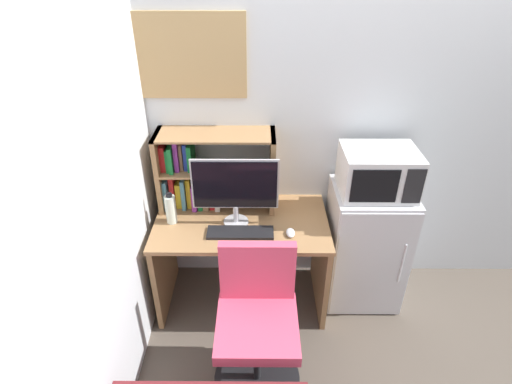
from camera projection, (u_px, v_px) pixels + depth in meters
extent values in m
cube|color=silver|center=(441.00, 123.00, 2.79)|extent=(6.40, 0.04, 2.60)
cube|color=silver|center=(35.00, 298.00, 1.42)|extent=(0.04, 4.40, 2.60)
cube|color=#997047|center=(241.00, 222.00, 2.79)|extent=(1.18, 0.68, 0.03)
cube|color=#997047|center=(164.00, 263.00, 2.99)|extent=(0.04, 0.61, 0.70)
cube|color=#997047|center=(321.00, 263.00, 2.98)|extent=(0.04, 0.61, 0.70)
cube|color=#997047|center=(161.00, 171.00, 2.82)|extent=(0.03, 0.28, 0.55)
cube|color=#997047|center=(272.00, 171.00, 2.81)|extent=(0.03, 0.28, 0.55)
cube|color=#997047|center=(214.00, 135.00, 2.67)|extent=(0.80, 0.28, 0.01)
cube|color=#997047|center=(216.00, 169.00, 2.81)|extent=(0.74, 0.28, 0.01)
cube|color=teal|center=(168.00, 190.00, 2.91)|extent=(0.03, 0.23, 0.23)
cube|color=#B21E1E|center=(174.00, 188.00, 2.92)|extent=(0.03, 0.19, 0.25)
cube|color=gold|center=(180.00, 191.00, 2.94)|extent=(0.04, 0.18, 0.19)
cube|color=teal|center=(185.00, 189.00, 2.92)|extent=(0.03, 0.21, 0.23)
cube|color=gold|center=(190.00, 189.00, 2.93)|extent=(0.03, 0.18, 0.23)
cube|color=purple|center=(196.00, 192.00, 2.92)|extent=(0.03, 0.23, 0.19)
cube|color=#197233|center=(201.00, 191.00, 2.92)|extent=(0.03, 0.22, 0.20)
cube|color=brown|center=(206.00, 189.00, 2.91)|extent=(0.04, 0.22, 0.23)
cube|color=#B21E1E|center=(213.00, 191.00, 2.93)|extent=(0.03, 0.20, 0.20)
cube|color=silver|center=(218.00, 190.00, 2.91)|extent=(0.03, 0.23, 0.23)
cube|color=#B21E1E|center=(165.00, 154.00, 2.78)|extent=(0.04, 0.19, 0.18)
cube|color=#197233|center=(169.00, 156.00, 2.78)|extent=(0.02, 0.21, 0.16)
cube|color=#197233|center=(173.00, 155.00, 2.77)|extent=(0.03, 0.23, 0.18)
cube|color=purple|center=(178.00, 152.00, 2.77)|extent=(0.03, 0.19, 0.22)
cube|color=brown|center=(182.00, 153.00, 2.78)|extent=(0.02, 0.16, 0.19)
cube|color=navy|center=(187.00, 153.00, 2.78)|extent=(0.02, 0.17, 0.19)
cube|color=#197233|center=(191.00, 154.00, 2.78)|extent=(0.03, 0.19, 0.18)
cylinder|color=#B7B7BC|center=(236.00, 222.00, 2.76)|extent=(0.17, 0.17, 0.02)
cylinder|color=#B7B7BC|center=(236.00, 214.00, 2.73)|extent=(0.04, 0.04, 0.12)
cube|color=#B7B7BC|center=(235.00, 184.00, 2.61)|extent=(0.56, 0.01, 0.35)
cube|color=black|center=(235.00, 185.00, 2.61)|extent=(0.54, 0.02, 0.33)
cube|color=black|center=(240.00, 233.00, 2.66)|extent=(0.43, 0.13, 0.02)
ellipsoid|color=silver|center=(290.00, 233.00, 2.65)|extent=(0.06, 0.10, 0.03)
cylinder|color=silver|center=(171.00, 209.00, 2.72)|extent=(0.07, 0.07, 0.20)
cylinder|color=black|center=(169.00, 195.00, 2.66)|extent=(0.04, 0.04, 0.02)
cube|color=silver|center=(365.00, 245.00, 2.98)|extent=(0.54, 0.47, 0.93)
cube|color=silver|center=(373.00, 268.00, 2.78)|extent=(0.51, 0.01, 0.89)
cylinder|color=#B2B2B7|center=(402.00, 264.00, 2.74)|extent=(0.01, 0.01, 0.32)
cube|color=silver|center=(378.00, 172.00, 2.66)|extent=(0.48, 0.37, 0.30)
cube|color=black|center=(375.00, 186.00, 2.50)|extent=(0.29, 0.01, 0.23)
cube|color=black|center=(414.00, 187.00, 2.50)|extent=(0.12, 0.01, 0.24)
cylinder|color=black|center=(257.00, 378.00, 2.56)|extent=(0.53, 0.53, 0.04)
cylinder|color=black|center=(257.00, 355.00, 2.44)|extent=(0.04, 0.04, 0.46)
cube|color=#D84766|center=(257.00, 327.00, 2.31)|extent=(0.46, 0.46, 0.07)
cube|color=#D84766|center=(257.00, 271.00, 2.37)|extent=(0.44, 0.06, 0.39)
cube|color=tan|center=(184.00, 56.00, 2.54)|extent=(0.78, 0.02, 0.52)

